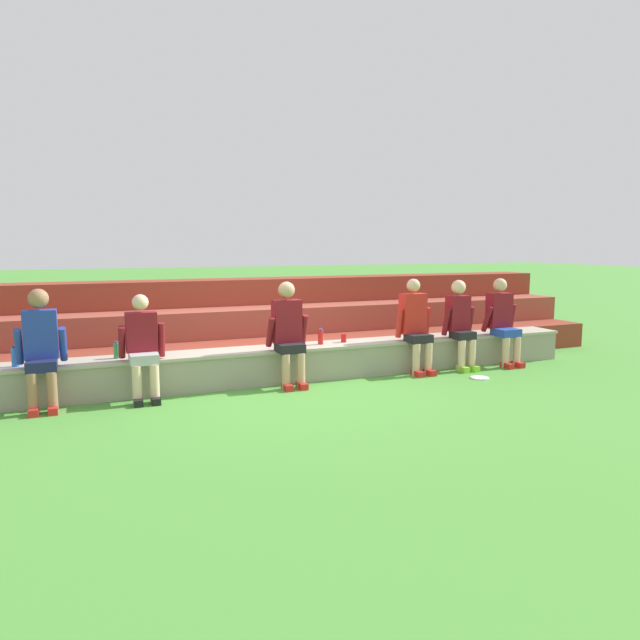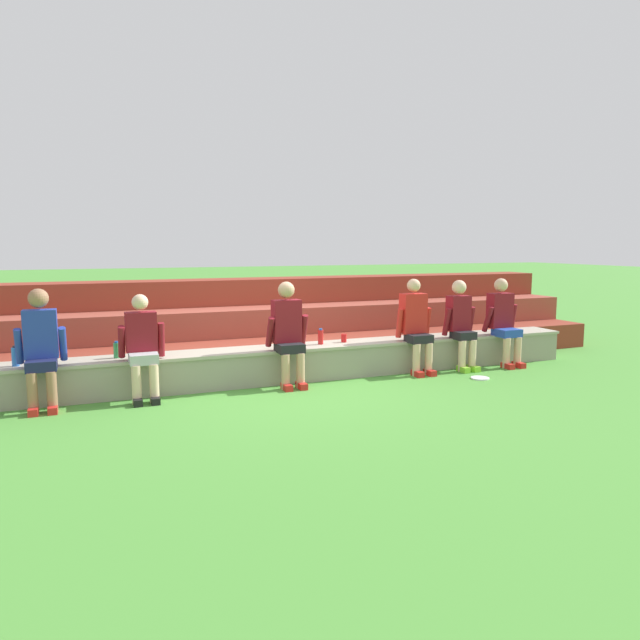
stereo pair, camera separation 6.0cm
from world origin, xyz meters
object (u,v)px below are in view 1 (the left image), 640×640
(person_far_left, at_px, (41,346))
(person_far_right, at_px, (460,322))
(person_left_of_center, at_px, (143,345))
(person_rightmost_edge, at_px, (502,319))
(plastic_cup_middle, at_px, (344,338))
(water_bottle_mid_right, at_px, (506,325))
(person_right_of_center, at_px, (415,324))
(person_center, at_px, (288,331))
(water_bottle_near_left, at_px, (15,357))
(frisbee, at_px, (480,378))
(water_bottle_mid_left, at_px, (117,350))
(water_bottle_near_right, at_px, (321,337))

(person_far_left, relative_size, person_far_right, 1.03)
(person_left_of_center, distance_m, person_far_right, 4.58)
(person_rightmost_edge, xyz_separation_m, plastic_cup_middle, (-2.56, 0.31, -0.18))
(person_left_of_center, relative_size, water_bottle_mid_right, 5.97)
(plastic_cup_middle, bearing_deg, person_rightmost_edge, -6.88)
(person_left_of_center, bearing_deg, person_far_left, 179.58)
(person_far_left, relative_size, plastic_cup_middle, 11.67)
(person_right_of_center, distance_m, plastic_cup_middle, 1.07)
(person_left_of_center, relative_size, person_far_right, 0.95)
(person_center, distance_m, water_bottle_near_left, 3.24)
(person_far_left, distance_m, person_center, 2.94)
(frisbee, bearing_deg, person_far_left, 173.35)
(person_far_right, height_order, water_bottle_near_left, person_far_right)
(person_far_right, bearing_deg, person_center, -179.16)
(person_far_left, relative_size, water_bottle_mid_left, 6.56)
(water_bottle_mid_left, height_order, frisbee, water_bottle_mid_left)
(person_far_left, height_order, person_far_right, person_far_left)
(person_center, bearing_deg, frisbee, -13.52)
(water_bottle_near_right, height_order, plastic_cup_middle, water_bottle_near_right)
(person_rightmost_edge, relative_size, water_bottle_mid_left, 6.42)
(plastic_cup_middle, height_order, frisbee, plastic_cup_middle)
(person_far_left, bearing_deg, water_bottle_mid_right, 2.88)
(person_far_left, height_order, water_bottle_near_right, person_far_left)
(person_far_left, height_order, person_right_of_center, person_far_left)
(person_far_right, height_order, frisbee, person_far_right)
(water_bottle_near_right, relative_size, frisbee, 0.88)
(person_far_right, height_order, water_bottle_mid_right, person_far_right)
(person_rightmost_edge, height_order, water_bottle_mid_right, person_rightmost_edge)
(water_bottle_near_right, xyz_separation_m, plastic_cup_middle, (0.37, 0.03, -0.05))
(person_center, xyz_separation_m, water_bottle_near_left, (-3.23, 0.26, -0.15))
(person_rightmost_edge, xyz_separation_m, water_bottle_mid_right, (0.34, 0.32, -0.14))
(person_far_left, bearing_deg, person_far_right, 0.21)
(plastic_cup_middle, xyz_separation_m, frisbee, (1.65, -0.97, -0.52))
(person_center, distance_m, water_bottle_near_right, 0.68)
(person_right_of_center, bearing_deg, person_rightmost_edge, -0.82)
(person_rightmost_edge, distance_m, frisbee, 1.33)
(person_far_left, xyz_separation_m, person_rightmost_edge, (6.46, 0.02, -0.02))
(person_far_right, bearing_deg, person_left_of_center, -179.65)
(frisbee, bearing_deg, person_rightmost_edge, 36.21)
(person_center, relative_size, person_right_of_center, 1.01)
(person_far_right, height_order, plastic_cup_middle, person_far_right)
(water_bottle_near_right, distance_m, frisbee, 2.30)
(person_center, bearing_deg, water_bottle_mid_right, 5.35)
(person_far_left, distance_m, frisbee, 5.63)
(water_bottle_mid_left, relative_size, water_bottle_near_left, 0.87)
(person_far_right, xyz_separation_m, water_bottle_near_left, (-5.96, 0.22, -0.13))
(person_right_of_center, xyz_separation_m, person_rightmost_edge, (1.55, -0.02, -0.01))
(person_far_right, bearing_deg, water_bottle_near_right, 172.75)
(person_far_left, bearing_deg, plastic_cup_middle, 4.82)
(person_right_of_center, relative_size, plastic_cup_middle, 11.65)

